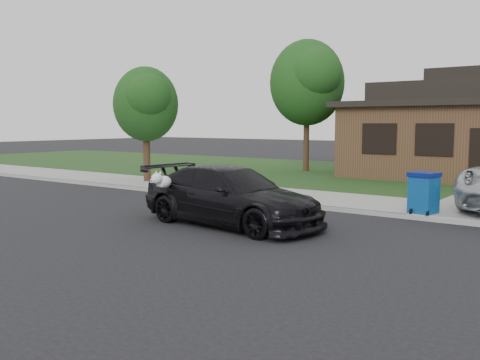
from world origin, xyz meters
The scene contains 8 objects.
ground centered at (0.00, 0.00, 0.00)m, with size 120.00×120.00×0.00m, color black.
sidewalk centered at (0.00, 5.00, 0.06)m, with size 60.00×3.00×0.12m, color gray.
curb centered at (0.00, 3.50, 0.06)m, with size 60.00×0.12×0.12m, color gray.
lawn centered at (0.00, 13.00, 0.07)m, with size 60.00×13.00×0.13m, color #193814.
sedan centered at (0.58, 0.17, 0.71)m, with size 5.06×2.54×1.42m.
recycling_bin centered at (4.07, 3.83, 0.66)m, with size 0.77×0.77×1.08m.
tree_0 centered at (-4.34, 12.88, 4.48)m, with size 3.78×3.60×6.34m.
tree_2 centered at (-7.38, 5.11, 3.27)m, with size 2.73×2.60×4.59m.
Camera 1 is at (8.30, -10.02, 2.46)m, focal length 40.00 mm.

